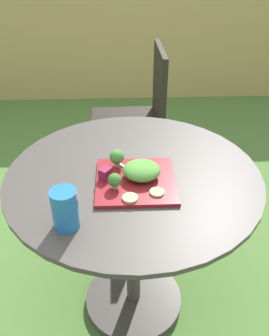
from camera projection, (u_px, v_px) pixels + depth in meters
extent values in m
plane|color=#4C7533|center=(134.00, 301.00, 1.68)|extent=(12.00, 12.00, 0.00)
cube|color=tan|center=(123.00, 31.00, 3.35)|extent=(8.00, 0.08, 1.31)
cylinder|color=#423D38|center=(133.00, 175.00, 1.27)|extent=(0.91, 0.91, 0.02)
cylinder|color=#423D38|center=(133.00, 244.00, 1.47)|extent=(0.06, 0.06, 0.68)
cylinder|color=#423D38|center=(134.00, 298.00, 1.67)|extent=(0.44, 0.44, 0.04)
cube|color=black|center=(126.00, 123.00, 2.25)|extent=(0.45, 0.45, 0.03)
cube|color=black|center=(159.00, 86.00, 2.13)|extent=(0.04, 0.42, 0.45)
cylinder|color=black|center=(100.00, 140.00, 2.51)|extent=(0.02, 0.02, 0.43)
cylinder|color=black|center=(99.00, 169.00, 2.21)|extent=(0.02, 0.02, 0.43)
cylinder|color=black|center=(151.00, 139.00, 2.53)|extent=(0.02, 0.02, 0.43)
cylinder|color=black|center=(157.00, 167.00, 2.23)|extent=(0.02, 0.02, 0.43)
cube|color=maroon|center=(136.00, 181.00, 1.21)|extent=(0.27, 0.27, 0.01)
cylinder|color=#236BA8|center=(65.00, 209.00, 1.01)|extent=(0.08, 0.08, 0.13)
cylinder|color=#1E5B8F|center=(66.00, 214.00, 1.02)|extent=(0.07, 0.07, 0.09)
cube|color=silver|center=(125.00, 167.00, 1.27)|extent=(0.07, 0.09, 0.00)
cube|color=silver|center=(138.00, 177.00, 1.22)|extent=(0.05, 0.05, 0.00)
ellipsoid|color=#519338|center=(142.00, 170.00, 1.20)|extent=(0.13, 0.12, 0.06)
cylinder|color=#99B770|center=(115.00, 186.00, 1.17)|extent=(0.02, 0.02, 0.01)
sphere|color=#38752D|center=(115.00, 180.00, 1.15)|extent=(0.05, 0.05, 0.05)
cylinder|color=#99B770|center=(117.00, 164.00, 1.27)|extent=(0.02, 0.02, 0.02)
sphere|color=#427F33|center=(117.00, 157.00, 1.26)|extent=(0.05, 0.05, 0.05)
cylinder|color=#8EB766|center=(157.00, 192.00, 1.14)|extent=(0.05, 0.05, 0.01)
cylinder|color=#8EB766|center=(130.00, 198.00, 1.12)|extent=(0.05, 0.05, 0.01)
cube|color=maroon|center=(105.00, 173.00, 1.20)|extent=(0.05, 0.05, 0.04)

